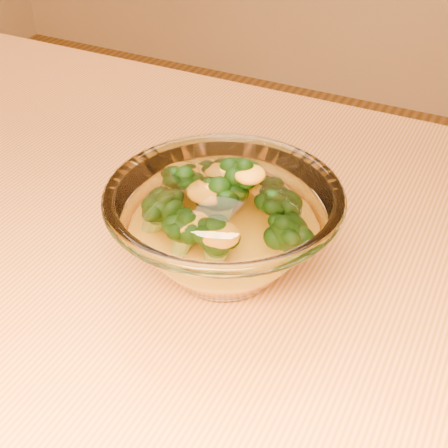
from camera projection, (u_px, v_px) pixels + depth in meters
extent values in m
cube|color=#D77940|center=(155.00, 282.00, 0.59)|extent=(1.20, 0.80, 0.04)
cylinder|color=brown|center=(27.00, 238.00, 1.25)|extent=(0.06, 0.06, 0.71)
ellipsoid|color=white|center=(224.00, 263.00, 0.56)|extent=(0.09, 0.09, 0.02)
torus|color=white|center=(224.00, 195.00, 0.52)|extent=(0.20, 0.20, 0.01)
ellipsoid|color=orange|center=(224.00, 245.00, 0.55)|extent=(0.12, 0.12, 0.03)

